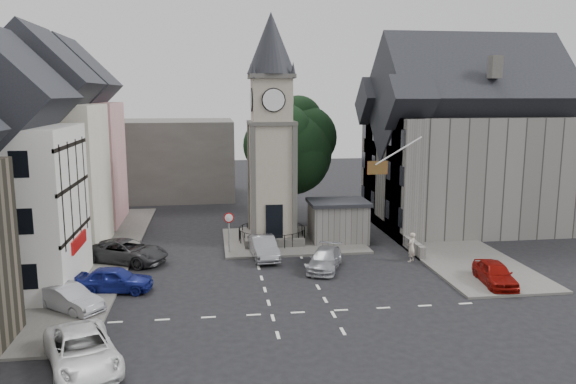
{
  "coord_description": "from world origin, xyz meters",
  "views": [
    {
      "loc": [
        -4.3,
        -31.57,
        10.73
      ],
      "look_at": [
        0.76,
        5.0,
        4.24
      ],
      "focal_mm": 35.0,
      "sensor_mm": 36.0,
      "label": 1
    }
  ],
  "objects": [
    {
      "name": "ground",
      "position": [
        0.0,
        0.0,
        0.0
      ],
      "size": [
        120.0,
        120.0,
        0.0
      ],
      "primitive_type": "plane",
      "color": "black",
      "rests_on": "ground"
    },
    {
      "name": "pavement_west",
      "position": [
        -12.5,
        6.0,
        0.07
      ],
      "size": [
        6.0,
        30.0,
        0.14
      ],
      "primitive_type": "cube",
      "color": "#595651",
      "rests_on": "ground"
    },
    {
      "name": "pavement_east",
      "position": [
        12.0,
        8.0,
        0.07
      ],
      "size": [
        6.0,
        26.0,
        0.14
      ],
      "primitive_type": "cube",
      "color": "#595651",
      "rests_on": "ground"
    },
    {
      "name": "central_island",
      "position": [
        1.5,
        8.0,
        0.08
      ],
      "size": [
        10.0,
        8.0,
        0.16
      ],
      "primitive_type": "cube",
      "color": "#595651",
      "rests_on": "ground"
    },
    {
      "name": "road_markings",
      "position": [
        0.0,
        -5.5,
        0.01
      ],
      "size": [
        20.0,
        8.0,
        0.01
      ],
      "primitive_type": "cube",
      "color": "silver",
      "rests_on": "ground"
    },
    {
      "name": "clock_tower",
      "position": [
        0.0,
        7.99,
        8.12
      ],
      "size": [
        4.86,
        4.86,
        16.25
      ],
      "color": "#4C4944",
      "rests_on": "ground"
    },
    {
      "name": "stone_shelter",
      "position": [
        4.8,
        7.5,
        1.55
      ],
      "size": [
        4.3,
        3.3,
        3.08
      ],
      "color": "slate",
      "rests_on": "ground"
    },
    {
      "name": "town_tree",
      "position": [
        2.0,
        13.0,
        6.97
      ],
      "size": [
        7.2,
        7.2,
        10.8
      ],
      "color": "black",
      "rests_on": "ground"
    },
    {
      "name": "warning_sign_post",
      "position": [
        -3.2,
        5.43,
        2.03
      ],
      "size": [
        0.7,
        0.19,
        2.85
      ],
      "color": "black",
      "rests_on": "ground"
    },
    {
      "name": "terrace_pink",
      "position": [
        -15.5,
        16.0,
        6.58
      ],
      "size": [
        8.1,
        7.6,
        12.8
      ],
      "color": "#CC8D8C",
      "rests_on": "ground"
    },
    {
      "name": "terrace_cream",
      "position": [
        -15.5,
        8.0,
        6.58
      ],
      "size": [
        8.1,
        7.6,
        12.8
      ],
      "color": "beige",
      "rests_on": "ground"
    },
    {
      "name": "terrace_tudor",
      "position": [
        -15.5,
        0.0,
        6.19
      ],
      "size": [
        8.1,
        7.6,
        12.0
      ],
      "color": "silver",
      "rests_on": "ground"
    },
    {
      "name": "backdrop_west",
      "position": [
        -12.0,
        28.0,
        4.0
      ],
      "size": [
        20.0,
        10.0,
        8.0
      ],
      "primitive_type": "cube",
      "color": "#4C4944",
      "rests_on": "ground"
    },
    {
      "name": "east_building",
      "position": [
        15.59,
        11.0,
        6.26
      ],
      "size": [
        14.4,
        11.4,
        12.6
      ],
      "color": "slate",
      "rests_on": "ground"
    },
    {
      "name": "east_boundary_wall",
      "position": [
        9.2,
        10.0,
        0.45
      ],
      "size": [
        0.4,
        16.0,
        0.9
      ],
      "primitive_type": "cube",
      "color": "slate",
      "rests_on": "ground"
    },
    {
      "name": "flagpole",
      "position": [
        8.0,
        4.0,
        7.0
      ],
      "size": [
        3.68,
        0.1,
        2.74
      ],
      "color": "white",
      "rests_on": "ground"
    },
    {
      "name": "car_west_blue",
      "position": [
        -9.67,
        -1.14,
        0.7
      ],
      "size": [
        4.29,
        2.23,
        1.4
      ],
      "primitive_type": "imported",
      "rotation": [
        0.0,
        0.0,
        1.42
      ],
      "color": "navy",
      "rests_on": "ground"
    },
    {
      "name": "car_west_silver",
      "position": [
        -11.5,
        -3.68,
        0.65
      ],
      "size": [
        3.92,
        3.53,
        1.3
      ],
      "primitive_type": "imported",
      "rotation": [
        0.0,
        0.0,
        0.89
      ],
      "color": "#B4B5BD",
      "rests_on": "ground"
    },
    {
      "name": "car_west_grey",
      "position": [
        -9.8,
        4.23,
        0.75
      ],
      "size": [
        5.96,
        4.64,
        1.51
      ],
      "primitive_type": "imported",
      "rotation": [
        0.0,
        0.0,
        1.11
      ],
      "color": "#313133",
      "rests_on": "ground"
    },
    {
      "name": "car_island_silver",
      "position": [
        -1.0,
        4.09,
        0.72
      ],
      "size": [
        1.89,
        4.48,
        1.44
      ],
      "primitive_type": "imported",
      "rotation": [
        0.0,
        0.0,
        0.09
      ],
      "color": "gray",
      "rests_on": "ground"
    },
    {
      "name": "car_island_east",
      "position": [
        2.55,
        1.23,
        0.62
      ],
      "size": [
        3.21,
        4.63,
        1.25
      ],
      "primitive_type": "imported",
      "rotation": [
        0.0,
        0.0,
        -0.38
      ],
      "color": "#ABADB4",
      "rests_on": "ground"
    },
    {
      "name": "car_east_red",
      "position": [
        11.5,
        -3.0,
        0.68
      ],
      "size": [
        2.11,
        4.16,
        1.36
      ],
      "primitive_type": "imported",
      "rotation": [
        0.0,
        0.0,
        -0.13
      ],
      "color": "maroon",
      "rests_on": "ground"
    },
    {
      "name": "van_sw_white",
      "position": [
        -9.5,
        -10.0,
        0.74
      ],
      "size": [
        4.2,
        5.84,
        1.48
      ],
      "primitive_type": "imported",
      "rotation": [
        0.0,
        0.0,
        0.37
      ],
      "color": "white",
      "rests_on": "ground"
    },
    {
      "name": "pedestrian",
      "position": [
        8.39,
        2.0,
        0.96
      ],
      "size": [
        0.83,
        0.81,
        1.92
      ],
      "primitive_type": "imported",
      "rotation": [
        0.0,
        0.0,
        3.89
      ],
      "color": "beige",
      "rests_on": "ground"
    }
  ]
}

